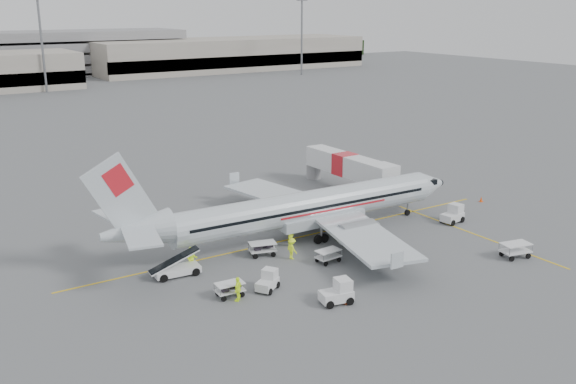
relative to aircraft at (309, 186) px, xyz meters
The scene contains 24 objects.
ground 4.88m from the aircraft, 164.92° to the left, with size 360.00×360.00×0.00m, color #56595B.
stripe_lead 4.88m from the aircraft, 164.92° to the left, with size 44.00×0.20×0.01m, color yellow.
stripe_cross 16.04m from the aircraft, 30.55° to the right, with size 0.20×20.00×0.01m, color yellow.
terminal_east 160.86m from the aircraft, 64.53° to the left, with size 90.00×26.00×10.00m, color gray, non-canonical shape.
parking_garage 162.05m from the aircraft, 81.42° to the left, with size 62.00×24.00×14.00m, color slate, non-canonical shape.
mast_center 118.46m from the aircraft, 87.98° to the left, with size 3.20×1.20×22.00m, color slate, non-canonical shape.
mast_east 142.42m from the aircraft, 56.19° to the left, with size 3.20×1.20×22.00m, color slate, non-canonical shape.
aircraft is the anchor object (origin of this frame).
jet_bridge 16.51m from the aircraft, 40.70° to the left, with size 2.98×15.88×4.17m, color silver, non-canonical shape.
belt_loader 14.31m from the aircraft, behind, with size 4.78×1.79×2.59m, color silver, non-canonical shape.
tug_fore 15.12m from the aircraft, 17.64° to the right, with size 2.29×1.31×1.77m, color silver, non-canonical shape.
tug_mid 14.41m from the aircraft, 116.65° to the right, with size 2.29×1.31×1.77m, color silver, non-canonical shape.
tug_aft 12.77m from the aircraft, 139.41° to the right, with size 1.97×1.13×1.52m, color silver, non-canonical shape.
cart_loaded_a 14.72m from the aircraft, 148.63° to the right, with size 2.06×1.22×1.07m, color silver, non-canonical shape.
cart_loaded_b 7.53m from the aircraft, 163.44° to the right, with size 2.24×1.32×1.17m, color silver, non-canonical shape.
cart_empty_a 7.66m from the aircraft, 110.09° to the right, with size 2.06×1.22×1.07m, color silver, non-canonical shape.
cart_empty_b 18.40m from the aircraft, 49.71° to the right, with size 2.44×1.44×1.27m, color silver, non-canonical shape.
cone_nose 22.21m from the aircraft, ahead, with size 0.37×0.37×0.61m, color #F0480C.
cone_port 12.00m from the aircraft, 104.96° to the left, with size 0.43×0.43×0.70m, color #F0480C.
cone_stbd 14.74m from the aircraft, 113.73° to the right, with size 0.34×0.34×0.56m, color #F0480C.
crew_a 5.04m from the aircraft, 155.54° to the right, with size 0.60×0.39×1.64m, color #CDEF1D.
crew_b 12.90m from the aircraft, behind, with size 0.91×0.71×1.88m, color #CDEF1D.
crew_c 6.91m from the aircraft, 138.92° to the right, with size 1.16×0.67×1.80m, color #CDEF1D.
crew_d 14.98m from the aircraft, 145.11° to the right, with size 1.07×0.44×1.82m, color #CDEF1D.
Camera 1 is at (-30.82, -45.61, 20.33)m, focal length 40.00 mm.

